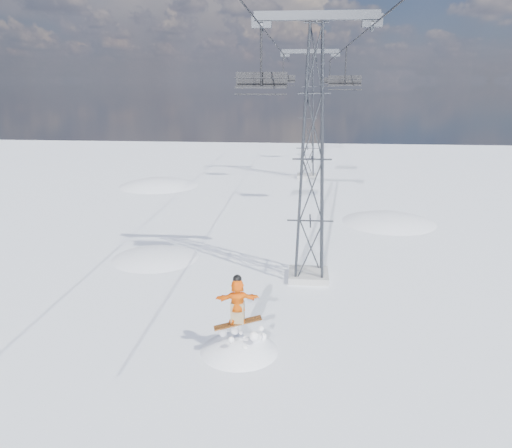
% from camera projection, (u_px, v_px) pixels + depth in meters
% --- Properties ---
extents(ground, '(120.00, 120.00, 0.00)m').
position_uv_depth(ground, '(284.00, 375.00, 15.37)').
color(ground, white).
rests_on(ground, ground).
extents(snow_terrain, '(39.00, 37.00, 22.00)m').
position_uv_depth(snow_terrain, '(232.00, 326.00, 38.78)').
color(snow_terrain, white).
rests_on(snow_terrain, ground).
extents(lift_tower_near, '(5.20, 1.80, 11.43)m').
position_uv_depth(lift_tower_near, '(312.00, 160.00, 21.45)').
color(lift_tower_near, '#999999').
rests_on(lift_tower_near, ground).
extents(lift_tower_far, '(5.20, 1.80, 11.43)m').
position_uv_depth(lift_tower_far, '(308.00, 118.00, 45.37)').
color(lift_tower_far, '#999999').
rests_on(lift_tower_far, ground).
extents(haul_cables, '(4.46, 51.00, 0.06)m').
position_uv_depth(haul_cables, '(312.00, 46.00, 30.96)').
color(haul_cables, black).
rests_on(haul_cables, ground).
extents(snowboarder_jump, '(4.40, 4.40, 6.80)m').
position_uv_depth(snowboarder_jump, '(240.00, 393.00, 17.23)').
color(snowboarder_jump, white).
rests_on(snowboarder_jump, ground).
extents(lift_chair_near, '(2.15, 0.62, 2.67)m').
position_uv_depth(lift_chair_near, '(261.00, 82.00, 20.65)').
color(lift_chair_near, black).
rests_on(lift_chair_near, ground).
extents(lift_chair_mid, '(2.17, 0.62, 2.69)m').
position_uv_depth(lift_chair_mid, '(345.00, 82.00, 32.50)').
color(lift_chair_mid, black).
rests_on(lift_chair_mid, ground).
extents(lift_chair_far, '(2.00, 0.58, 2.48)m').
position_uv_depth(lift_chair_far, '(283.00, 79.00, 41.36)').
color(lift_chair_far, black).
rests_on(lift_chair_far, ground).
extents(lift_chair_extra, '(2.15, 0.62, 2.67)m').
position_uv_depth(lift_chair_extra, '(329.00, 81.00, 52.95)').
color(lift_chair_extra, black).
rests_on(lift_chair_extra, ground).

